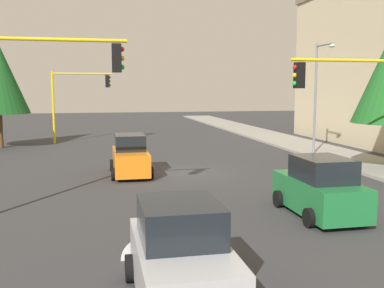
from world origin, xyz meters
TOP-DOWN VIEW (x-y plane):
  - ground_plane at (0.00, 0.00)m, footprint 120.00×120.00m
  - sidewalk_kerb at (-5.00, 10.50)m, footprint 80.00×4.00m
  - lane_arrow_near at (11.51, -3.00)m, footprint 2.40×1.10m
  - traffic_signal_near_left at (6.00, 5.66)m, footprint 0.36×4.59m
  - traffic_signal_far_right at (-14.00, -5.67)m, footprint 0.36×4.59m
  - traffic_signal_near_right at (6.00, -5.74)m, footprint 0.36×4.59m
  - street_lamp_curbside at (-3.61, 9.20)m, footprint 2.15×0.28m
  - car_orange at (-0.04, -2.57)m, footprint 3.91×1.93m
  - car_green at (8.35, 3.10)m, footprint 3.83×2.05m
  - car_silver at (13.28, -2.46)m, footprint 3.62×2.07m

SIDE VIEW (x-z plane):
  - ground_plane at x=0.00m, z-range 0.00..0.00m
  - lane_arrow_near at x=11.51m, z-range -0.54..0.56m
  - sidewalk_kerb at x=-5.00m, z-range 0.00..0.15m
  - car_orange at x=-0.04m, z-range -0.09..1.88m
  - car_silver at x=13.28m, z-range -0.09..1.88m
  - car_green at x=8.35m, z-range -0.09..1.88m
  - traffic_signal_near_left at x=6.00m, z-range 1.14..6.55m
  - traffic_signal_far_right at x=-14.00m, z-range 1.16..6.69m
  - traffic_signal_near_right at x=6.00m, z-range 1.22..7.17m
  - street_lamp_curbside at x=-3.61m, z-range 0.85..7.85m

